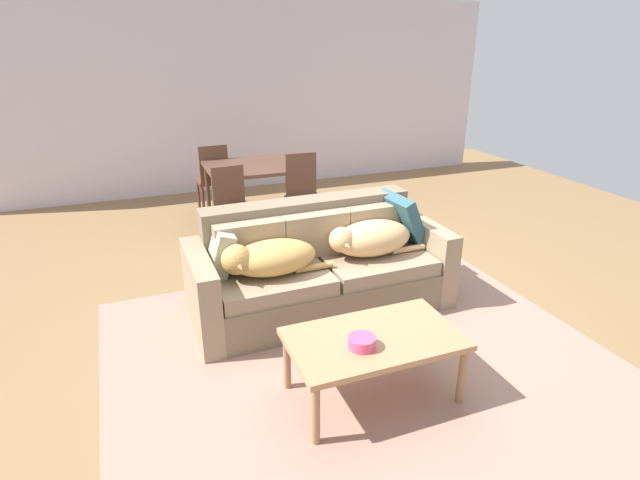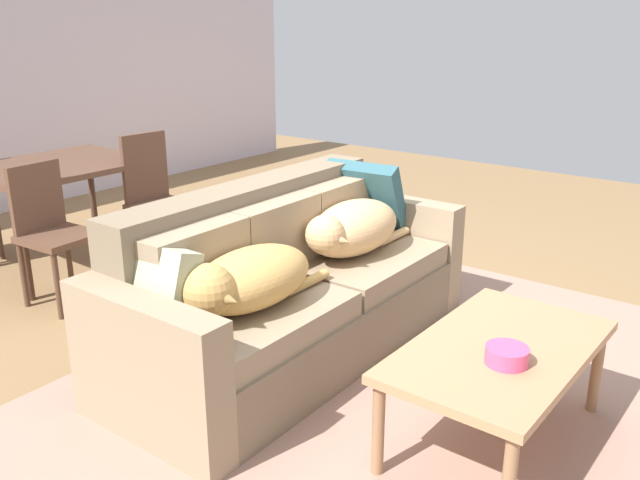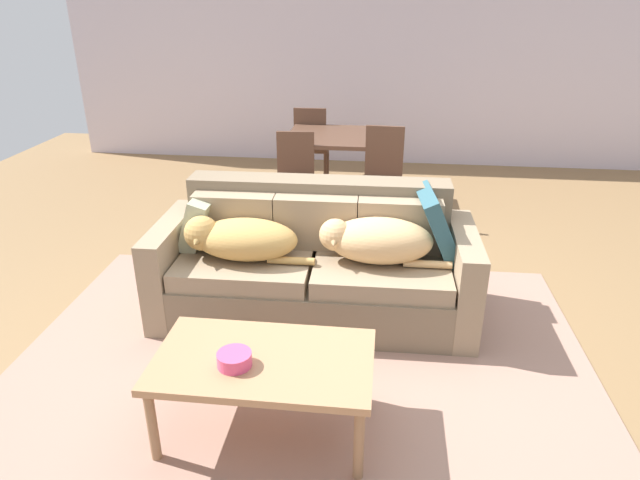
{
  "view_description": "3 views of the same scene",
  "coord_description": "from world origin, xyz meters",
  "px_view_note": "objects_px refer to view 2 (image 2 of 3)",
  "views": [
    {
      "loc": [
        -1.7,
        -3.62,
        2.24
      ],
      "look_at": [
        -0.25,
        0.13,
        0.59
      ],
      "focal_mm": 28.61,
      "sensor_mm": 36.0,
      "label": 1
    },
    {
      "loc": [
        -2.83,
        -2.13,
        1.76
      ],
      "look_at": [
        -0.04,
        0.03,
        0.58
      ],
      "focal_mm": 37.82,
      "sensor_mm": 36.0,
      "label": 2
    },
    {
      "loc": [
        0.16,
        -3.45,
        2.14
      ],
      "look_at": [
        -0.27,
        0.13,
        0.52
      ],
      "focal_mm": 31.63,
      "sensor_mm": 36.0,
      "label": 3
    }
  ],
  "objects_px": {
    "dining_table": "(57,174)",
    "dining_chair_near_left": "(51,227)",
    "dining_chair_near_right": "(155,195)",
    "coffee_table": "(499,357)",
    "dog_on_right_cushion": "(351,228)",
    "throw_pillow_by_left_arm": "(158,287)",
    "dog_on_left_cushion": "(246,280)",
    "bowl_on_coffee_table": "(507,355)",
    "throw_pillow_by_right_arm": "(366,198)",
    "couch": "(288,291)"
  },
  "relations": [
    {
      "from": "coffee_table",
      "to": "bowl_on_coffee_table",
      "type": "height_order",
      "value": "bowl_on_coffee_table"
    },
    {
      "from": "dog_on_left_cushion",
      "to": "dog_on_right_cushion",
      "type": "distance_m",
      "value": 0.9
    },
    {
      "from": "coffee_table",
      "to": "dining_chair_near_left",
      "type": "distance_m",
      "value": 2.87
    },
    {
      "from": "dog_on_right_cushion",
      "to": "coffee_table",
      "type": "xyz_separation_m",
      "value": [
        -0.51,
        -1.13,
        -0.21
      ]
    },
    {
      "from": "bowl_on_coffee_table",
      "to": "dining_table",
      "type": "bearing_deg",
      "value": 85.93
    },
    {
      "from": "dog_on_right_cushion",
      "to": "throw_pillow_by_left_arm",
      "type": "height_order",
      "value": "throw_pillow_by_left_arm"
    },
    {
      "from": "dining_chair_near_left",
      "to": "dog_on_right_cushion",
      "type": "bearing_deg",
      "value": -69.38
    },
    {
      "from": "throw_pillow_by_right_arm",
      "to": "coffee_table",
      "type": "relative_size",
      "value": 0.43
    },
    {
      "from": "dining_chair_near_left",
      "to": "throw_pillow_by_left_arm",
      "type": "bearing_deg",
      "value": -109.89
    },
    {
      "from": "dog_on_left_cushion",
      "to": "bowl_on_coffee_table",
      "type": "height_order",
      "value": "dog_on_left_cushion"
    },
    {
      "from": "bowl_on_coffee_table",
      "to": "dog_on_right_cushion",
      "type": "bearing_deg",
      "value": 62.11
    },
    {
      "from": "throw_pillow_by_right_arm",
      "to": "bowl_on_coffee_table",
      "type": "xyz_separation_m",
      "value": [
        -1.05,
        -1.39,
        -0.19
      ]
    },
    {
      "from": "dog_on_left_cushion",
      "to": "dog_on_right_cushion",
      "type": "height_order",
      "value": "dog_on_right_cushion"
    },
    {
      "from": "dog_on_left_cushion",
      "to": "throw_pillow_by_left_arm",
      "type": "height_order",
      "value": "throw_pillow_by_left_arm"
    },
    {
      "from": "throw_pillow_by_left_arm",
      "to": "throw_pillow_by_right_arm",
      "type": "relative_size",
      "value": 0.78
    },
    {
      "from": "coffee_table",
      "to": "dining_chair_near_left",
      "type": "bearing_deg",
      "value": 95.97
    },
    {
      "from": "bowl_on_coffee_table",
      "to": "dining_chair_near_right",
      "type": "xyz_separation_m",
      "value": [
        0.66,
        2.94,
        0.04
      ]
    },
    {
      "from": "dog_on_left_cushion",
      "to": "throw_pillow_by_right_arm",
      "type": "relative_size",
      "value": 1.86
    },
    {
      "from": "coffee_table",
      "to": "dining_chair_near_right",
      "type": "distance_m",
      "value": 2.92
    },
    {
      "from": "coffee_table",
      "to": "dining_chair_near_right",
      "type": "relative_size",
      "value": 1.13
    },
    {
      "from": "throw_pillow_by_right_arm",
      "to": "dining_chair_near_right",
      "type": "height_order",
      "value": "dining_chair_near_right"
    },
    {
      "from": "dog_on_right_cushion",
      "to": "dining_chair_near_right",
      "type": "bearing_deg",
      "value": 88.31
    },
    {
      "from": "bowl_on_coffee_table",
      "to": "dog_on_left_cushion",
      "type": "bearing_deg",
      "value": 102.83
    },
    {
      "from": "couch",
      "to": "dog_on_right_cushion",
      "type": "height_order",
      "value": "couch"
    },
    {
      "from": "dining_chair_near_left",
      "to": "dining_table",
      "type": "bearing_deg",
      "value": 48.9
    },
    {
      "from": "dining_chair_near_left",
      "to": "dining_chair_near_right",
      "type": "bearing_deg",
      "value": -3.82
    },
    {
      "from": "dining_chair_near_right",
      "to": "throw_pillow_by_right_arm",
      "type": "bearing_deg",
      "value": -72.29
    },
    {
      "from": "couch",
      "to": "dog_on_right_cushion",
      "type": "relative_size",
      "value": 2.51
    },
    {
      "from": "dog_on_right_cushion",
      "to": "bowl_on_coffee_table",
      "type": "relative_size",
      "value": 5.11
    },
    {
      "from": "dog_on_right_cushion",
      "to": "throw_pillow_by_left_arm",
      "type": "xyz_separation_m",
      "value": [
        -1.24,
        0.15,
        0.01
      ]
    },
    {
      "from": "dining_chair_near_left",
      "to": "dining_chair_near_right",
      "type": "xyz_separation_m",
      "value": [
        0.83,
        0.01,
        0.03
      ]
    },
    {
      "from": "dining_table",
      "to": "throw_pillow_by_right_arm",
      "type": "bearing_deg",
      "value": -69.29
    },
    {
      "from": "dining_table",
      "to": "dining_chair_near_left",
      "type": "relative_size",
      "value": 1.3
    },
    {
      "from": "throw_pillow_by_right_arm",
      "to": "couch",
      "type": "bearing_deg",
      "value": -175.63
    },
    {
      "from": "dog_on_right_cushion",
      "to": "dining_table",
      "type": "height_order",
      "value": "dog_on_right_cushion"
    },
    {
      "from": "couch",
      "to": "coffee_table",
      "type": "distance_m",
      "value": 1.25
    },
    {
      "from": "dog_on_right_cushion",
      "to": "dining_chair_near_left",
      "type": "xyz_separation_m",
      "value": [
        -0.81,
        1.72,
        -0.12
      ]
    },
    {
      "from": "dog_on_right_cushion",
      "to": "throw_pillow_by_right_arm",
      "type": "xyz_separation_m",
      "value": [
        0.41,
        0.18,
        0.06
      ]
    },
    {
      "from": "coffee_table",
      "to": "throw_pillow_by_right_arm",
      "type": "bearing_deg",
      "value": 54.7
    },
    {
      "from": "throw_pillow_by_right_arm",
      "to": "dining_chair_near_right",
      "type": "xyz_separation_m",
      "value": [
        -0.39,
        1.56,
        -0.15
      ]
    },
    {
      "from": "dog_on_left_cushion",
      "to": "dining_chair_near_right",
      "type": "height_order",
      "value": "dining_chair_near_right"
    },
    {
      "from": "couch",
      "to": "dog_on_left_cushion",
      "type": "distance_m",
      "value": 0.58
    },
    {
      "from": "couch",
      "to": "dog_on_right_cushion",
      "type": "distance_m",
      "value": 0.51
    },
    {
      "from": "dog_on_left_cushion",
      "to": "dining_chair_near_right",
      "type": "xyz_separation_m",
      "value": [
        0.92,
        1.79,
        -0.08
      ]
    },
    {
      "from": "throw_pillow_by_left_arm",
      "to": "throw_pillow_by_right_arm",
      "type": "distance_m",
      "value": 1.65
    },
    {
      "from": "throw_pillow_by_left_arm",
      "to": "dining_chair_near_right",
      "type": "xyz_separation_m",
      "value": [
        1.26,
        1.59,
        -0.1
      ]
    },
    {
      "from": "dog_on_left_cushion",
      "to": "dining_chair_near_right",
      "type": "distance_m",
      "value": 2.02
    },
    {
      "from": "bowl_on_coffee_table",
      "to": "dining_table",
      "type": "xyz_separation_m",
      "value": [
        0.25,
        3.5,
        0.19
      ]
    },
    {
      "from": "throw_pillow_by_right_arm",
      "to": "coffee_table",
      "type": "xyz_separation_m",
      "value": [
        -0.93,
        -1.31,
        -0.28
      ]
    },
    {
      "from": "couch",
      "to": "bowl_on_coffee_table",
      "type": "relative_size",
      "value": 12.86
    }
  ]
}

